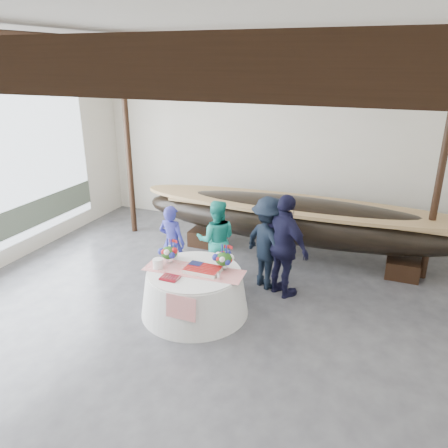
% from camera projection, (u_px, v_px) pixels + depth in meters
% --- Properties ---
extents(floor, '(10.00, 12.00, 0.01)m').
position_uv_depth(floor, '(174.00, 364.00, 6.51)').
color(floor, '#3D3D42').
rests_on(floor, ground).
extents(wall_back, '(10.00, 0.02, 4.50)m').
position_uv_depth(wall_back, '(283.00, 144.00, 10.92)').
color(wall_back, silver).
rests_on(wall_back, ground).
extents(ceiling, '(10.00, 12.00, 0.01)m').
position_uv_depth(ceiling, '(158.00, 36.00, 4.91)').
color(ceiling, white).
rests_on(ceiling, wall_back).
extents(pavilion_structure, '(9.80, 11.76, 4.50)m').
position_uv_depth(pavilion_structure, '(189.00, 80.00, 5.75)').
color(pavilion_structure, black).
rests_on(pavilion_structure, ground).
extents(longboat_display, '(7.52, 1.50, 1.41)m').
position_uv_depth(longboat_display, '(299.00, 220.00, 9.70)').
color(longboat_display, black).
rests_on(longboat_display, ground).
extents(banquet_table, '(1.91, 1.91, 0.82)m').
position_uv_depth(banquet_table, '(195.00, 291.00, 7.72)').
color(banquet_table, silver).
rests_on(banquet_table, ground).
extents(tabletop_items, '(1.80, 0.95, 0.40)m').
position_uv_depth(tabletop_items, '(193.00, 259.00, 7.65)').
color(tabletop_items, red).
rests_on(tabletop_items, banquet_table).
extents(guest_woman_blue, '(0.59, 0.41, 1.56)m').
position_uv_depth(guest_woman_blue, '(172.00, 242.00, 8.83)').
color(guest_woman_blue, navy).
rests_on(guest_woman_blue, ground).
extents(guest_woman_teal, '(0.98, 0.87, 1.67)m').
position_uv_depth(guest_woman_teal, '(216.00, 240.00, 8.81)').
color(guest_woman_teal, teal).
rests_on(guest_woman_teal, ground).
extents(guest_man_left, '(1.38, 1.23, 1.85)m').
position_uv_depth(guest_man_left, '(269.00, 243.00, 8.43)').
color(guest_man_left, black).
rests_on(guest_man_left, ground).
extents(guest_man_right, '(1.25, 1.05, 2.00)m').
position_uv_depth(guest_man_right, '(285.00, 247.00, 8.09)').
color(guest_man_right, black).
rests_on(guest_man_right, ground).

